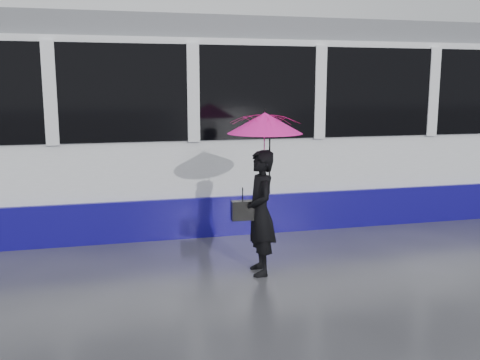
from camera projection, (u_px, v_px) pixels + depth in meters
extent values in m
plane|color=#29292E|center=(153.00, 268.00, 6.85)|extent=(90.00, 90.00, 0.00)
cube|color=#3F3D38|center=(144.00, 231.00, 8.55)|extent=(34.00, 0.07, 0.02)
cube|color=#3F3D38|center=(138.00, 211.00, 9.92)|extent=(34.00, 0.07, 0.02)
cube|color=white|center=(92.00, 134.00, 8.79)|extent=(24.00, 2.40, 2.95)
cube|color=#100A72|center=(95.00, 206.00, 9.01)|extent=(24.00, 2.56, 0.62)
cube|color=black|center=(90.00, 92.00, 8.68)|extent=(23.00, 2.48, 1.40)
cube|color=slate|center=(87.00, 30.00, 8.51)|extent=(23.60, 2.20, 0.35)
imported|color=black|center=(260.00, 213.00, 6.55)|extent=(0.39, 0.58, 1.54)
imported|color=#FF156F|center=(265.00, 143.00, 6.41)|extent=(0.87, 0.89, 0.77)
cone|color=#FF156F|center=(265.00, 123.00, 6.37)|extent=(0.94, 0.94, 0.25)
cylinder|color=black|center=(265.00, 111.00, 6.34)|extent=(0.01, 0.01, 0.06)
cylinder|color=black|center=(269.00, 167.00, 6.49)|extent=(0.02, 0.02, 0.68)
cube|color=black|center=(243.00, 210.00, 6.51)|extent=(0.28, 0.13, 0.24)
cylinder|color=black|center=(243.00, 194.00, 6.47)|extent=(0.01, 0.01, 0.18)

